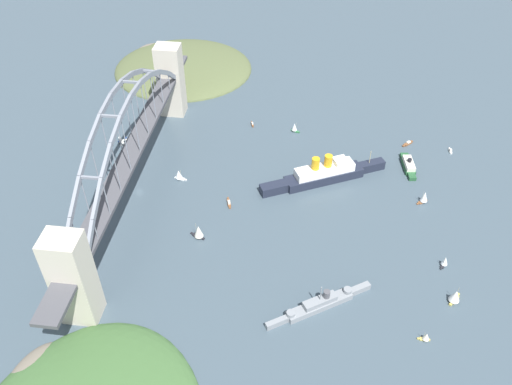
# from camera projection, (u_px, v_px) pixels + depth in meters

# --- Properties ---
(ground_plane) EXTENTS (1400.00, 1400.00, 0.00)m
(ground_plane) POSITION_uv_depth(u_px,v_px,m) (139.00, 192.00, 358.71)
(ground_plane) COLOR #3D4C56
(harbor_arch_bridge) EXTENTS (263.32, 18.83, 75.76)m
(harbor_arch_bridge) POSITION_uv_depth(u_px,v_px,m) (132.00, 155.00, 338.06)
(harbor_arch_bridge) COLOR beige
(harbor_arch_bridge) RESTS_ON ground
(headland_west_shore) EXTENTS (118.35, 125.13, 18.67)m
(headland_west_shore) POSITION_uv_depth(u_px,v_px,m) (182.00, 68.00, 489.68)
(headland_west_shore) COLOR #515B38
(headland_west_shore) RESTS_ON ground
(ocean_liner) EXTENTS (47.56, 85.55, 20.84)m
(ocean_liner) POSITION_uv_depth(u_px,v_px,m) (324.00, 174.00, 363.75)
(ocean_liner) COLOR #1E2333
(ocean_liner) RESTS_ON ground
(naval_cruiser) EXTENTS (37.41, 55.65, 17.04)m
(naval_cruiser) POSITION_uv_depth(u_px,v_px,m) (320.00, 304.00, 285.28)
(naval_cruiser) COLOR gray
(naval_cruiser) RESTS_ON ground
(harbor_ferry_steamer) EXTENTS (29.77, 9.34, 8.10)m
(harbor_ferry_steamer) POSITION_uv_depth(u_px,v_px,m) (408.00, 165.00, 376.78)
(harbor_ferry_steamer) COLOR #23512D
(harbor_ferry_steamer) RESTS_ON ground
(seaplane_taxiing_near_bridge) EXTENTS (8.78, 8.20, 5.05)m
(seaplane_taxiing_near_bridge) POSITION_uv_depth(u_px,v_px,m) (122.00, 141.00, 398.97)
(seaplane_taxiing_near_bridge) COLOR #B7B7B2
(seaplane_taxiing_near_bridge) RESTS_ON ground
(seaplane_second_in_formation) EXTENTS (9.81, 8.40, 4.99)m
(seaplane_second_in_formation) POSITION_uv_depth(u_px,v_px,m) (58.00, 236.00, 324.67)
(seaplane_second_in_formation) COLOR #B7B7B2
(seaplane_second_in_formation) RESTS_ON ground
(small_boat_0) EXTENTS (8.61, 8.74, 2.19)m
(small_boat_0) POSITION_uv_depth(u_px,v_px,m) (408.00, 143.00, 399.23)
(small_boat_0) COLOR brown
(small_boat_0) RESTS_ON ground
(small_boat_1) EXTENTS (7.42, 9.83, 10.97)m
(small_boat_1) POSITION_uv_depth(u_px,v_px,m) (199.00, 231.00, 323.32)
(small_boat_1) COLOR black
(small_boat_1) RESTS_ON ground
(small_boat_2) EXTENTS (7.10, 8.13, 9.73)m
(small_boat_2) POSITION_uv_depth(u_px,v_px,m) (424.00, 197.00, 348.13)
(small_boat_2) COLOR brown
(small_boat_2) RESTS_ON ground
(small_boat_3) EXTENTS (6.66, 5.28, 7.66)m
(small_boat_3) POSITION_uv_depth(u_px,v_px,m) (445.00, 261.00, 307.21)
(small_boat_3) COLOR black
(small_boat_3) RESTS_ON ground
(small_boat_4) EXTENTS (3.65, 6.49, 6.12)m
(small_boat_4) POSITION_uv_depth(u_px,v_px,m) (426.00, 337.00, 269.91)
(small_boat_4) COLOR gold
(small_boat_4) RESTS_ON ground
(small_boat_5) EXTENTS (7.37, 3.08, 2.43)m
(small_boat_5) POSITION_uv_depth(u_px,v_px,m) (252.00, 124.00, 418.61)
(small_boat_5) COLOR brown
(small_boat_5) RESTS_ON ground
(small_boat_6) EXTENTS (10.40, 4.21, 2.56)m
(small_boat_6) POSITION_uv_depth(u_px,v_px,m) (229.00, 203.00, 349.04)
(small_boat_6) COLOR brown
(small_boat_6) RESTS_ON ground
(small_boat_7) EXTENTS (5.43, 7.31, 8.27)m
(small_boat_7) POSITION_uv_depth(u_px,v_px,m) (295.00, 127.00, 410.16)
(small_boat_7) COLOR #2D6B3D
(small_boat_7) RESTS_ON ground
(small_boat_8) EXTENTS (5.93, 9.15, 8.35)m
(small_boat_8) POSITION_uv_depth(u_px,v_px,m) (179.00, 174.00, 366.57)
(small_boat_8) COLOR silver
(small_boat_8) RESTS_ON ground
(small_boat_9) EXTENTS (9.84, 8.34, 10.25)m
(small_boat_9) POSITION_uv_depth(u_px,v_px,m) (455.00, 296.00, 286.91)
(small_boat_9) COLOR gold
(small_boat_9) RESTS_ON ground
(small_boat_10) EXTENTS (7.44, 2.12, 2.30)m
(small_boat_10) POSITION_uv_depth(u_px,v_px,m) (450.00, 151.00, 392.40)
(small_boat_10) COLOR silver
(small_boat_10) RESTS_ON ground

